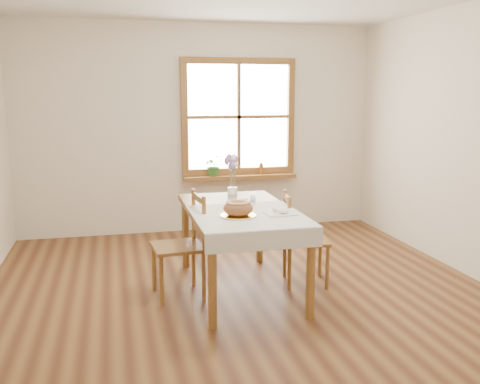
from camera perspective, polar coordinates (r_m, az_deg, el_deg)
The scene contains 18 objects.
ground at distance 4.66m, azimuth 0.88°, elevation -11.62°, with size 5.00×5.00×0.00m, color brown.
room_walls at distance 4.31m, azimuth 0.94°, elevation 9.87°, with size 4.60×5.10×2.65m.
window at distance 6.83m, azimuth -0.16°, elevation 8.02°, with size 1.46×0.08×1.46m.
window_sill at distance 6.85m, azimuth -0.02°, elevation 1.63°, with size 1.46×0.20×0.05m.
dining_table at distance 4.73m, azimuth 0.00°, elevation -2.80°, with size 0.90×1.60×0.75m.
table_linen at distance 4.42m, azimuth 0.92°, elevation -2.56°, with size 0.91×0.99×0.01m, color silver.
chair_left at distance 4.69m, azimuth -6.67°, elevation -5.66°, with size 0.42×0.44×0.91m, color olive, non-canonical shape.
chair_right at distance 4.99m, azimuth 7.04°, elevation -4.97°, with size 0.40×0.42×0.86m, color olive, non-canonical shape.
bread_plate at distance 4.37m, azimuth -0.20°, elevation -2.55°, with size 0.28×0.28×0.02m, color white.
bread_loaf at distance 4.35m, azimuth -0.20°, elevation -1.59°, with size 0.24×0.24×0.13m, color #9D6238.
egg_napkin at distance 4.48m, azimuth 4.29°, elevation -2.29°, with size 0.25×0.21×0.01m, color silver.
eggs at distance 4.47m, azimuth 4.30°, elevation -1.95°, with size 0.19×0.17×0.04m, color white, non-canonical shape.
salt_shaker at distance 4.73m, azimuth 0.65°, elevation -1.10°, with size 0.04×0.04×0.08m, color white.
pepper_shaker at distance 4.81m, azimuth 1.37°, elevation -0.83°, with size 0.05×0.05×0.10m, color white.
flower_vase at distance 5.12m, azimuth -0.82°, elevation -0.18°, with size 0.10×0.10×0.11m, color white.
lavender_bouquet at distance 5.09m, azimuth -0.82°, elevation 2.17°, with size 0.17×0.17×0.32m, color #76589C, non-canonical shape.
potted_plant at distance 6.76m, azimuth -2.83°, elevation 2.59°, with size 0.24×0.26×0.21m, color #336829.
amber_bottle at distance 6.90m, azimuth 2.27°, elevation 2.55°, with size 0.05×0.05×0.15m, color #9B4E1C.
Camera 1 is at (-1.07, -4.18, 1.77)m, focal length 40.00 mm.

